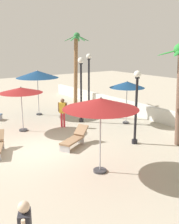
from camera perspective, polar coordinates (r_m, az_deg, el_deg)
The scene contains 12 objects.
ground_plane at distance 12.59m, azimuth -10.68°, elevation -8.04°, with size 56.00×56.00×0.00m, color #B2A893.
boundary_wall at distance 17.24m, azimuth 14.42°, elevation -0.58°, with size 25.20×0.30×0.89m, color silver.
patio_umbrella_0 at distance 14.98m, azimuth -14.55°, elevation 4.47°, with size 2.37×2.37×2.54m.
patio_umbrella_1 at distance 16.12m, azimuth 8.10°, elevation 5.79°, with size 2.13×2.13×2.65m.
patio_umbrella_2 at distance 9.53m, azimuth 2.41°, elevation 1.73°, with size 2.78×2.78×2.92m.
patio_umbrella_5 at distance 18.31m, azimuth -11.18°, elevation 7.94°, with size 2.86×2.86×3.10m.
palm_tree_0 at distance 21.64m, azimuth -2.91°, elevation 10.73°, with size 1.87×1.98×5.68m.
lamp_post_0 at distance 16.25m, azimuth -1.83°, elevation 6.33°, with size 0.37×0.37×4.01m.
lamp_post_2 at distance 12.77m, azimuth 10.04°, elevation 2.16°, with size 0.34×0.34×3.58m.
lamp_post_3 at distance 17.36m, azimuth -0.13°, elevation 6.77°, with size 0.34×0.34×4.19m.
lounge_chair_0 at distance 12.75m, azimuth -3.23°, elevation -5.60°, with size 1.34×1.92×0.83m.
guest_0 at distance 15.53m, azimuth -5.80°, elevation 0.46°, with size 0.44×0.42×1.71m.
Camera 1 is at (10.67, -4.75, 4.71)m, focal length 42.49 mm.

